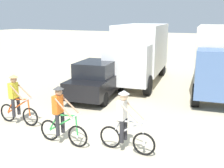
# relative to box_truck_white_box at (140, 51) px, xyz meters

# --- Properties ---
(ground_plane) EXTENTS (120.00, 120.00, 0.00)m
(ground_plane) POSITION_rel_box_truck_white_box_xyz_m (0.79, -8.46, -1.87)
(ground_plane) COLOR beige
(box_truck_white_box) EXTENTS (3.21, 7.00, 3.35)m
(box_truck_white_box) POSITION_rel_box_truck_white_box_xyz_m (0.00, 0.00, 0.00)
(box_truck_white_box) COLOR white
(box_truck_white_box) RESTS_ON ground
(box_truck_cream_rv) EXTENTS (3.11, 6.97, 3.35)m
(box_truck_cream_rv) POSITION_rel_box_truck_white_box_xyz_m (4.52, -0.52, 0.00)
(box_truck_cream_rv) COLOR beige
(box_truck_cream_rv) RESTS_ON ground
(sedan_parked) EXTENTS (2.29, 4.39, 1.76)m
(sedan_parked) POSITION_rel_box_truck_white_box_xyz_m (-0.70, -3.93, -0.99)
(sedan_parked) COLOR black
(sedan_parked) RESTS_ON ground
(cyclist_orange_shirt) EXTENTS (1.73, 0.52, 1.82)m
(cyclist_orange_shirt) POSITION_rel_box_truck_white_box_xyz_m (-1.70, -8.20, -1.03)
(cyclist_orange_shirt) COLOR black
(cyclist_orange_shirt) RESTS_ON ground
(cyclist_cowboy_hat) EXTENTS (1.73, 0.52, 1.82)m
(cyclist_cowboy_hat) POSITION_rel_box_truck_white_box_xyz_m (0.72, -8.84, -1.03)
(cyclist_cowboy_hat) COLOR black
(cyclist_cowboy_hat) RESTS_ON ground
(cyclist_near_camera) EXTENTS (1.73, 0.52, 1.82)m
(cyclist_near_camera) POSITION_rel_box_truck_white_box_xyz_m (2.66, -8.47, -1.03)
(cyclist_near_camera) COLOR black
(cyclist_near_camera) RESTS_ON ground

